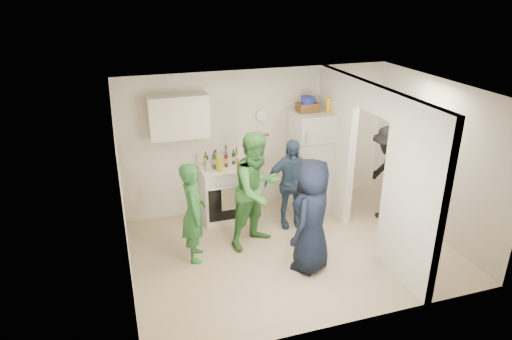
{
  "coord_description": "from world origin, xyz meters",
  "views": [
    {
      "loc": [
        -2.37,
        -5.56,
        3.86
      ],
      "look_at": [
        -0.46,
        0.4,
        1.25
      ],
      "focal_mm": 32.0,
      "sensor_mm": 36.0,
      "label": 1
    }
  ],
  "objects_px": {
    "blue_bowl": "(308,100)",
    "person_green_center": "(257,190)",
    "stove": "(224,192)",
    "yellow_cup_stack_top": "(329,105)",
    "fridge": "(311,160)",
    "wicker_basket": "(308,107)",
    "person_navy": "(312,216)",
    "person_nook": "(387,175)",
    "person_denim": "(291,183)",
    "person_green_left": "(194,212)"
  },
  "relations": [
    {
      "from": "blue_bowl",
      "to": "person_green_center",
      "type": "distance_m",
      "value": 1.9
    },
    {
      "from": "stove",
      "to": "yellow_cup_stack_top",
      "type": "relative_size",
      "value": 3.89
    },
    {
      "from": "fridge",
      "to": "wicker_basket",
      "type": "bearing_deg",
      "value": 153.43
    },
    {
      "from": "wicker_basket",
      "to": "person_navy",
      "type": "bearing_deg",
      "value": -110.71
    },
    {
      "from": "person_nook",
      "to": "yellow_cup_stack_top",
      "type": "bearing_deg",
      "value": -120.98
    },
    {
      "from": "stove",
      "to": "person_nook",
      "type": "distance_m",
      "value": 2.78
    },
    {
      "from": "stove",
      "to": "blue_bowl",
      "type": "xyz_separation_m",
      "value": [
        1.5,
        0.02,
        1.5
      ]
    },
    {
      "from": "person_navy",
      "to": "person_nook",
      "type": "height_order",
      "value": "person_nook"
    },
    {
      "from": "yellow_cup_stack_top",
      "to": "person_denim",
      "type": "height_order",
      "value": "yellow_cup_stack_top"
    },
    {
      "from": "fridge",
      "to": "person_navy",
      "type": "height_order",
      "value": "fridge"
    },
    {
      "from": "person_green_center",
      "to": "wicker_basket",
      "type": "bearing_deg",
      "value": 13.85
    },
    {
      "from": "fridge",
      "to": "wicker_basket",
      "type": "distance_m",
      "value": 0.97
    },
    {
      "from": "person_nook",
      "to": "wicker_basket",
      "type": "bearing_deg",
      "value": -116.12
    },
    {
      "from": "wicker_basket",
      "to": "person_green_center",
      "type": "relative_size",
      "value": 0.19
    },
    {
      "from": "person_navy",
      "to": "person_nook",
      "type": "bearing_deg",
      "value": 165.05
    },
    {
      "from": "stove",
      "to": "wicker_basket",
      "type": "bearing_deg",
      "value": 0.76
    },
    {
      "from": "wicker_basket",
      "to": "yellow_cup_stack_top",
      "type": "bearing_deg",
      "value": -25.11
    },
    {
      "from": "stove",
      "to": "person_green_left",
      "type": "relative_size",
      "value": 0.64
    },
    {
      "from": "blue_bowl",
      "to": "person_green_center",
      "type": "xyz_separation_m",
      "value": [
        -1.22,
        -0.98,
        -1.08
      ]
    },
    {
      "from": "yellow_cup_stack_top",
      "to": "person_denim",
      "type": "xyz_separation_m",
      "value": [
        -0.84,
        -0.46,
        -1.14
      ]
    },
    {
      "from": "yellow_cup_stack_top",
      "to": "wicker_basket",
      "type": "bearing_deg",
      "value": 154.89
    },
    {
      "from": "person_nook",
      "to": "person_green_left",
      "type": "bearing_deg",
      "value": -72.55
    },
    {
      "from": "person_green_left",
      "to": "blue_bowl",
      "type": "bearing_deg",
      "value": -52.86
    },
    {
      "from": "person_denim",
      "to": "person_nook",
      "type": "distance_m",
      "value": 1.65
    },
    {
      "from": "fridge",
      "to": "person_denim",
      "type": "distance_m",
      "value": 0.84
    },
    {
      "from": "wicker_basket",
      "to": "person_nook",
      "type": "xyz_separation_m",
      "value": [
        1.1,
        -0.93,
        -1.02
      ]
    },
    {
      "from": "stove",
      "to": "yellow_cup_stack_top",
      "type": "height_order",
      "value": "yellow_cup_stack_top"
    },
    {
      "from": "fridge",
      "to": "person_green_center",
      "type": "relative_size",
      "value": 0.98
    },
    {
      "from": "person_green_left",
      "to": "person_green_center",
      "type": "xyz_separation_m",
      "value": [
        1.0,
        0.13,
        0.15
      ]
    },
    {
      "from": "yellow_cup_stack_top",
      "to": "person_green_center",
      "type": "xyz_separation_m",
      "value": [
        -1.54,
        -0.83,
        -1.0
      ]
    },
    {
      "from": "wicker_basket",
      "to": "stove",
      "type": "bearing_deg",
      "value": -179.24
    },
    {
      "from": "person_green_center",
      "to": "person_green_left",
      "type": "bearing_deg",
      "value": 162.41
    },
    {
      "from": "person_green_left",
      "to": "person_denim",
      "type": "relative_size",
      "value": 1.0
    },
    {
      "from": "fridge",
      "to": "person_nook",
      "type": "distance_m",
      "value": 1.33
    },
    {
      "from": "stove",
      "to": "wicker_basket",
      "type": "distance_m",
      "value": 2.04
    },
    {
      "from": "person_denim",
      "to": "blue_bowl",
      "type": "bearing_deg",
      "value": 55.6
    },
    {
      "from": "blue_bowl",
      "to": "stove",
      "type": "bearing_deg",
      "value": -179.24
    },
    {
      "from": "stove",
      "to": "person_nook",
      "type": "height_order",
      "value": "person_nook"
    },
    {
      "from": "blue_bowl",
      "to": "person_nook",
      "type": "distance_m",
      "value": 1.84
    },
    {
      "from": "yellow_cup_stack_top",
      "to": "person_green_left",
      "type": "bearing_deg",
      "value": -159.26
    },
    {
      "from": "person_navy",
      "to": "person_nook",
      "type": "distance_m",
      "value": 2.02
    },
    {
      "from": "person_green_left",
      "to": "person_navy",
      "type": "relative_size",
      "value": 0.91
    },
    {
      "from": "yellow_cup_stack_top",
      "to": "person_green_left",
      "type": "relative_size",
      "value": 0.16
    },
    {
      "from": "wicker_basket",
      "to": "yellow_cup_stack_top",
      "type": "relative_size",
      "value": 1.4
    },
    {
      "from": "yellow_cup_stack_top",
      "to": "person_green_center",
      "type": "bearing_deg",
      "value": -151.6
    },
    {
      "from": "person_green_left",
      "to": "person_nook",
      "type": "bearing_deg",
      "value": -76.35
    },
    {
      "from": "person_navy",
      "to": "person_nook",
      "type": "xyz_separation_m",
      "value": [
        1.8,
        0.92,
        0.01
      ]
    },
    {
      "from": "person_green_center",
      "to": "person_denim",
      "type": "bearing_deg",
      "value": 3.3
    },
    {
      "from": "blue_bowl",
      "to": "person_denim",
      "type": "distance_m",
      "value": 1.46
    },
    {
      "from": "person_denim",
      "to": "person_nook",
      "type": "bearing_deg",
      "value": -5.35
    }
  ]
}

